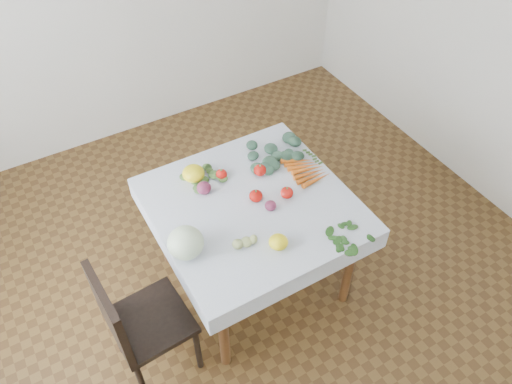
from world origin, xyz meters
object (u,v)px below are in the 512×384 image
(carrot_bunch, at_px, (307,170))
(heirloom_back, at_px, (193,173))
(table, at_px, (252,215))
(cabbage, at_px, (186,243))
(chair, at_px, (134,321))

(carrot_bunch, bearing_deg, heirloom_back, 155.20)
(table, xyz_separation_m, cabbage, (-0.48, -0.14, 0.19))
(cabbage, height_order, carrot_bunch, cabbage)
(cabbage, distance_m, carrot_bunch, 0.93)
(chair, bearing_deg, carrot_bunch, 13.01)
(chair, bearing_deg, cabbage, 13.96)
(table, relative_size, carrot_bunch, 3.46)
(chair, distance_m, cabbage, 0.51)
(chair, height_order, heirloom_back, chair)
(cabbage, bearing_deg, chair, -166.04)
(cabbage, relative_size, carrot_bunch, 0.67)
(table, relative_size, heirloom_back, 7.33)
(chair, relative_size, carrot_bunch, 3.13)
(table, height_order, chair, chair)
(chair, xyz_separation_m, heirloom_back, (0.65, 0.59, 0.29))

